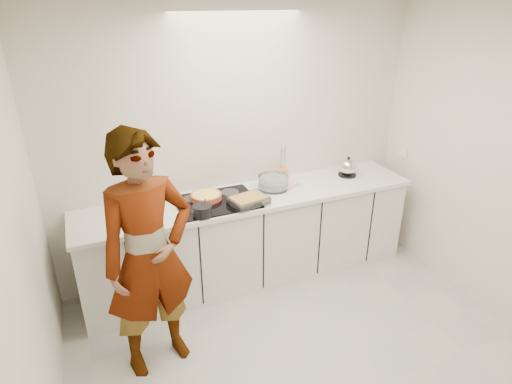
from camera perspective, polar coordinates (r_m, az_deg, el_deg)
name	(u,v)px	position (r m, az deg, el deg)	size (l,w,h in m)	color
floor	(315,366)	(3.61, 7.83, -21.95)	(3.60, 3.20, 0.00)	#BABAB0
wall_back	(239,146)	(4.14, -2.35, 6.18)	(3.60, 0.00, 2.60)	silver
wall_left	(16,284)	(2.49, -29.34, -10.59)	(0.00, 3.20, 2.60)	silver
base_cabinets	(252,239)	(4.23, -0.60, -6.28)	(3.20, 0.58, 0.87)	silver
countertop	(251,197)	(4.02, -0.62, -0.70)	(3.24, 0.64, 0.04)	white
hob	(216,202)	(3.88, -5.29, -1.32)	(0.72, 0.54, 0.01)	black
tart_dish	(206,196)	(3.93, -6.67, -0.53)	(0.32, 0.32, 0.05)	#CA4C2D
saucepan	(202,210)	(3.63, -7.16, -2.44)	(0.19, 0.19, 0.16)	black
baking_dish	(249,200)	(3.81, -0.99, -1.05)	(0.37, 0.30, 0.06)	silver
mixing_bowl	(273,183)	(4.13, 2.32, 1.26)	(0.34, 0.34, 0.14)	silver
tea_towel	(288,185)	(4.21, 4.30, 0.99)	(0.20, 0.14, 0.03)	white
kettle	(348,168)	(4.52, 12.14, 3.19)	(0.24, 0.24, 0.21)	black
utensil_crock	(282,175)	(4.30, 3.53, 2.27)	(0.11, 0.11, 0.13)	orange
cook	(149,257)	(3.14, -14.05, -8.40)	(0.68, 0.45, 1.87)	silver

